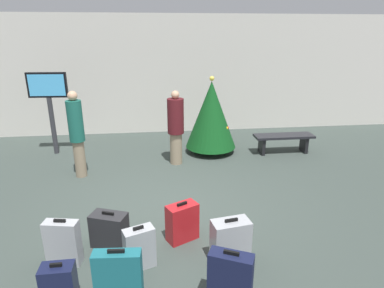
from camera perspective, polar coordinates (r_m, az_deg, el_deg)
name	(u,v)px	position (r m, az deg, el deg)	size (l,w,h in m)	color
ground_plane	(163,210)	(5.82, -5.02, -11.47)	(16.00, 16.00, 0.00)	#38423D
back_wall	(156,75)	(9.99, -6.36, 11.88)	(16.00, 0.20, 3.47)	beige
holiday_tree	(211,115)	(8.21, 3.38, 5.17)	(1.28, 1.28, 1.95)	#4C3319
flight_info_kiosk	(49,97)	(8.73, -23.81, 7.50)	(0.94, 0.14, 2.05)	#333338
waiting_bench	(284,139)	(8.62, 15.76, 0.79)	(1.51, 0.44, 0.48)	black
traveller_0	(77,132)	(7.15, -19.56, 1.94)	(0.38, 0.38, 1.85)	gray
traveller_1	(176,126)	(7.47, -2.87, 3.11)	(0.53, 0.53, 1.73)	gray
suitcase_0	(109,230)	(4.97, -14.27, -14.39)	(0.57, 0.44, 0.55)	#232326
suitcase_1	(119,282)	(3.90, -12.72, -22.55)	(0.52, 0.20, 0.80)	#19606B
suitcase_2	(230,281)	(3.90, 6.70, -22.77)	(0.52, 0.38, 0.74)	#141938
suitcase_3	(63,243)	(4.79, -21.69, -15.77)	(0.47, 0.26, 0.67)	#9EA0A5
suitcase_4	(230,242)	(4.52, 6.74, -16.69)	(0.53, 0.34, 0.66)	#9EA0A5
suitcase_5	(182,222)	(4.94, -1.72, -13.56)	(0.51, 0.41, 0.61)	#B2191E
suitcase_6	(60,288)	(4.17, -22.20, -22.30)	(0.36, 0.22, 0.61)	#141938
suitcase_7	(139,248)	(4.49, -9.19, -17.57)	(0.44, 0.32, 0.61)	#9EA0A5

